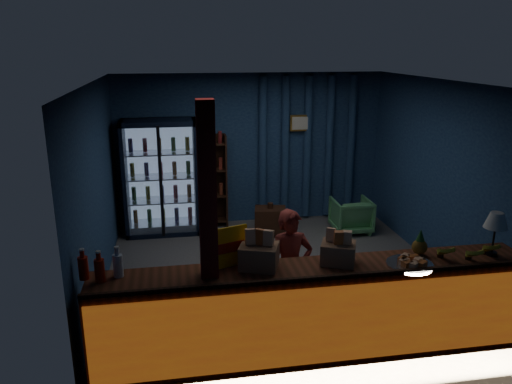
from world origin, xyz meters
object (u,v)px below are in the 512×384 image
(shopkeeper, at_px, (290,270))
(table_lamp, at_px, (496,222))
(pastry_tray, at_px, (410,263))
(green_chair, at_px, (351,215))

(shopkeeper, bearing_deg, table_lamp, -21.47)
(shopkeeper, height_order, pastry_tray, shopkeeper)
(green_chair, xyz_separation_m, pastry_tray, (-0.66, -3.36, 0.69))
(shopkeeper, relative_size, green_chair, 2.15)
(shopkeeper, relative_size, table_lamp, 2.92)
(green_chair, height_order, table_lamp, table_lamp)
(shopkeeper, distance_m, pastry_tray, 1.27)
(pastry_tray, bearing_deg, shopkeeper, 147.33)
(shopkeeper, height_order, green_chair, shopkeeper)
(green_chair, bearing_deg, pastry_tray, 79.52)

